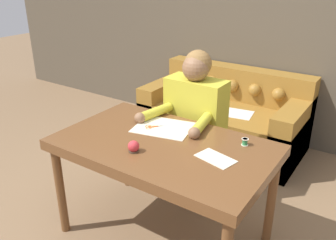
{
  "coord_description": "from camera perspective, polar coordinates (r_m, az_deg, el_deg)",
  "views": [
    {
      "loc": [
        1.14,
        -1.58,
        1.77
      ],
      "look_at": [
        -0.06,
        0.2,
        0.84
      ],
      "focal_mm": 38.0,
      "sensor_mm": 36.0,
      "label": 1
    }
  ],
  "objects": [
    {
      "name": "wall_back",
      "position": [
        3.83,
        17.03,
        15.43
      ],
      "size": [
        8.0,
        0.06,
        2.6
      ],
      "color": "brown",
      "rests_on": "ground_plane"
    },
    {
      "name": "dining_table",
      "position": [
        2.3,
        -0.75,
        -5.31
      ],
      "size": [
        1.37,
        0.83,
        0.74
      ],
      "color": "brown",
      "rests_on": "ground_plane"
    },
    {
      "name": "couch",
      "position": [
        3.8,
        9.07,
        0.3
      ],
      "size": [
        1.63,
        0.84,
        0.79
      ],
      "color": "olive",
      "rests_on": "ground_plane"
    },
    {
      "name": "person",
      "position": [
        2.79,
        4.27,
        -0.86
      ],
      "size": [
        0.53,
        0.59,
        1.22
      ],
      "color": "#33281E",
      "rests_on": "ground_plane"
    },
    {
      "name": "pattern_paper_main",
      "position": [
        2.46,
        -0.75,
        -1.19
      ],
      "size": [
        0.44,
        0.39,
        0.0
      ],
      "color": "beige",
      "rests_on": "dining_table"
    },
    {
      "name": "pattern_paper_offcut",
      "position": [
        2.1,
        7.64,
        -6.12
      ],
      "size": [
        0.25,
        0.18,
        0.0
      ],
      "color": "beige",
      "rests_on": "dining_table"
    },
    {
      "name": "scissors",
      "position": [
        2.47,
        -2.12,
        -1.08
      ],
      "size": [
        0.18,
        0.18,
        0.01
      ],
      "color": "silver",
      "rests_on": "dining_table"
    },
    {
      "name": "thread_spool",
      "position": [
        2.27,
        12.23,
        -3.46
      ],
      "size": [
        0.04,
        0.04,
        0.05
      ],
      "color": "#338C4C",
      "rests_on": "dining_table"
    },
    {
      "name": "pin_cushion",
      "position": [
        2.15,
        -5.54,
        -4.3
      ],
      "size": [
        0.07,
        0.07,
        0.07
      ],
      "color": "#4C3828",
      "rests_on": "dining_table"
    }
  ]
}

